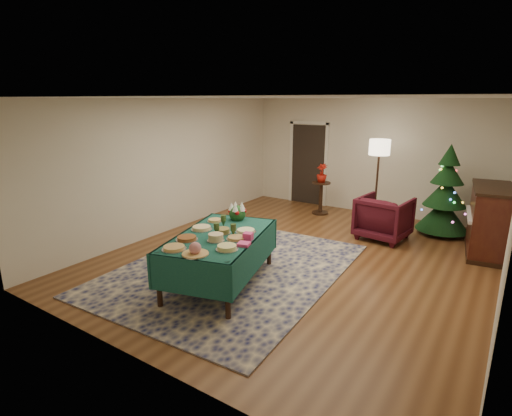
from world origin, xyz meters
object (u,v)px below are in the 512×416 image
Objects in this scene: buffet_table at (220,245)px; armchair at (384,216)px; gift_box at (248,236)px; floor_lamp at (379,152)px; piano at (489,221)px; potted_plant at (322,177)px; christmas_tree at (445,195)px; side_table at (321,198)px.

buffet_table is 2.38× the size of armchair.
gift_box is 4.44m from floor_lamp.
potted_plant is at bearing 168.28° from piano.
floor_lamp is at bearing 160.22° from piano.
gift_box is at bearing -127.48° from piano.
floor_lamp reaches higher than gift_box.
potted_plant reaches higher than buffet_table.
floor_lamp is 1.60m from christmas_tree.
side_table is at bearing 94.80° from buffet_table.
potted_plant is (0.00, 0.00, 0.52)m from side_table.
floor_lamp is (0.45, 4.35, 0.74)m from gift_box.
potted_plant is 0.29× the size of piano.
side_table is (-0.83, 4.28, -0.45)m from gift_box.
side_table is (-0.36, 4.32, -0.25)m from buffet_table.
buffet_table is 1.50× the size of piano.
buffet_table is 0.52m from gift_box.
floor_lamp reaches higher than armchair.
christmas_tree is (1.41, -0.08, -0.74)m from floor_lamp.
piano is at bearing 48.38° from buffet_table.
floor_lamp reaches higher than christmas_tree.
side_table is 1.78× the size of potted_plant.
floor_lamp is at bearing 3.45° from potted_plant.
piano is at bearing -11.72° from potted_plant.
side_table is at bearing 101.03° from gift_box.
armchair is 0.51× the size of floor_lamp.
christmas_tree reaches higher than buffet_table.
gift_box is 4.47m from piano.
floor_lamp reaches higher than side_table.
buffet_table is 1.21× the size of floor_lamp.
piano is (3.55, -0.74, 0.22)m from side_table.
floor_lamp is at bearing 84.07° from gift_box.
piano reaches higher than potted_plant.
christmas_tree reaches higher than potted_plant.
piano is (3.55, -0.74, -0.30)m from potted_plant.
buffet_table is at bearing -118.43° from christmas_tree.
side_table is 0.52m from potted_plant.
christmas_tree is (2.70, -0.00, 0.45)m from side_table.
potted_plant is (-1.78, 0.96, 0.43)m from armchair.
floor_lamp is 4.23× the size of potted_plant.
potted_plant is at bearing -21.52° from armchair.
floor_lamp is (0.92, 4.40, 0.94)m from buffet_table.
christmas_tree is 1.24× the size of piano.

